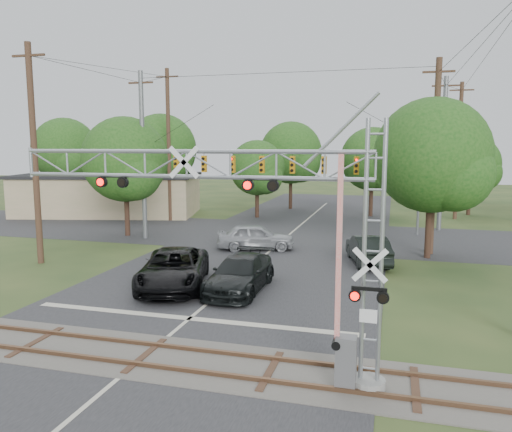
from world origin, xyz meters
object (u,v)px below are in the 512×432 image
(car_dark, at_px, (240,274))
(sedan_silver, at_px, (256,237))
(pickup_black, at_px, (174,269))
(streetlight, at_px, (417,174))
(traffic_signal_span, at_px, (290,159))
(crossing_gantry, at_px, (254,221))
(commercial_building, at_px, (110,194))

(car_dark, height_order, sedan_silver, sedan_silver)
(pickup_black, bearing_deg, streetlight, 40.12)
(traffic_signal_span, distance_m, car_dark, 11.53)
(pickup_black, xyz_separation_m, sedan_silver, (1.40, 9.11, -0.04))
(pickup_black, relative_size, streetlight, 0.78)
(traffic_signal_span, height_order, sedan_silver, traffic_signal_span)
(traffic_signal_span, bearing_deg, pickup_black, -106.92)
(crossing_gantry, height_order, commercial_building, crossing_gantry)
(traffic_signal_span, bearing_deg, commercial_building, 151.76)
(traffic_signal_span, distance_m, sedan_silver, 5.40)
(sedan_silver, relative_size, streetlight, 0.61)
(sedan_silver, bearing_deg, traffic_signal_span, -66.45)
(pickup_black, relative_size, commercial_building, 0.35)
(pickup_black, xyz_separation_m, car_dark, (3.14, 0.24, -0.08))
(crossing_gantry, bearing_deg, traffic_signal_span, 98.57)
(car_dark, height_order, commercial_building, commercial_building)
(car_dark, bearing_deg, sedan_silver, 101.68)
(car_dark, height_order, streetlight, streetlight)
(crossing_gantry, distance_m, pickup_black, 10.39)
(traffic_signal_span, distance_m, commercial_building, 22.61)
(streetlight, bearing_deg, traffic_signal_span, -141.44)
(traffic_signal_span, relative_size, car_dark, 3.58)
(commercial_building, distance_m, streetlight, 28.08)
(sedan_silver, distance_m, commercial_building, 21.57)
(traffic_signal_span, xyz_separation_m, commercial_building, (-19.65, 10.55, -3.72))
(crossing_gantry, xyz_separation_m, car_dark, (-2.88, 7.91, -3.66))
(traffic_signal_span, bearing_deg, crossing_gantry, -81.43)
(commercial_building, bearing_deg, pickup_black, -65.79)
(pickup_black, bearing_deg, car_dark, -12.07)
(commercial_building, bearing_deg, car_dark, -60.53)
(crossing_gantry, height_order, streetlight, streetlight)
(sedan_silver, xyz_separation_m, commercial_building, (-17.80, 12.14, 1.10))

